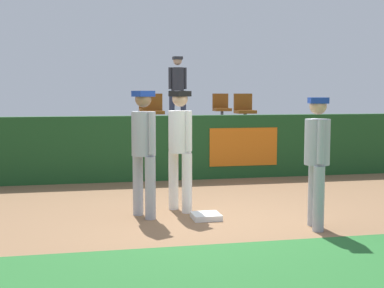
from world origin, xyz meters
name	(u,v)px	position (x,y,z in m)	size (l,w,h in m)	color
ground_plane	(198,220)	(0.00, 0.00, 0.00)	(60.00, 60.00, 0.00)	#846042
grass_foreground_strip	(257,285)	(0.00, -2.64, 0.00)	(18.00, 2.80, 0.01)	#26662B
first_base	(206,216)	(0.13, 0.04, 0.04)	(0.40, 0.40, 0.08)	white
player_fielder_home	(180,142)	(-0.14, 0.65, 1.07)	(0.48, 0.59, 1.85)	white
player_runner_visitor	(317,153)	(1.46, -0.77, 1.02)	(0.40, 0.48, 1.76)	#9EA3AD
player_coach_visitor	(144,145)	(-0.73, 0.35, 1.07)	(0.47, 0.48, 1.85)	#9EA3AD
field_wall	(161,148)	(0.01, 3.60, 0.68)	(18.00, 0.26, 1.36)	#19471E
bleacher_platform	(146,145)	(0.00, 6.17, 0.49)	(18.00, 4.80, 0.97)	#59595E
seat_back_right	(221,107)	(2.17, 6.84, 1.44)	(0.44, 0.44, 0.84)	#4C4C51
seat_front_center	(153,109)	(0.03, 5.04, 1.45)	(0.48, 0.44, 0.84)	#4C4C51
seat_back_center	(148,107)	(0.13, 6.84, 1.44)	(0.46, 0.44, 0.84)	#4C4C51
seat_front_right	(244,109)	(2.27, 5.04, 1.44)	(0.46, 0.44, 0.84)	#4C4C51
spectator_hooded	(178,85)	(1.05, 7.42, 2.06)	(0.52, 0.37, 1.87)	#33384C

